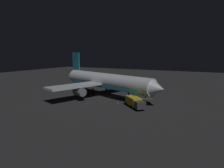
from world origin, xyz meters
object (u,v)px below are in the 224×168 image
Objects in this scene: airliner at (104,81)px; traffic_cone_near_right at (152,96)px; catering_truck at (137,87)px; ground_crew_worker at (146,95)px; traffic_cone_near_left at (118,103)px; baggage_truck at (135,102)px.

traffic_cone_near_right is at bearing 109.76° from airliner.
airliner reaches higher than catering_truck.
traffic_cone_near_left is at bearing -23.66° from ground_crew_worker.
traffic_cone_near_left and traffic_cone_near_right have the same top height.
traffic_cone_near_left is at bearing 49.17° from airliner.
catering_truck is (-10.64, 5.68, -2.88)m from airliner.
ground_crew_worker reaches higher than traffic_cone_near_left.
airliner is 10.48m from traffic_cone_near_left.
baggage_truck reaches higher than traffic_cone_near_left.
baggage_truck reaches higher than traffic_cone_near_right.
airliner is 13.81m from traffic_cone_near_right.
airliner is 14.62m from baggage_truck.
traffic_cone_near_right is at bearing 148.07° from ground_crew_worker.
traffic_cone_near_left is at bearing 5.67° from catering_truck.
traffic_cone_near_left is at bearing -25.19° from traffic_cone_near_right.
baggage_truck is 19.40m from catering_truck.
catering_truck is 11.25× the size of traffic_cone_near_left.
airliner is at bearing -28.12° from catering_truck.
baggage_truck is at bearing 57.61° from airliner.
catering_truck is 9.22m from traffic_cone_near_right.
catering_truck is 17.12m from traffic_cone_near_left.
baggage_truck is 10.72× the size of traffic_cone_near_right.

